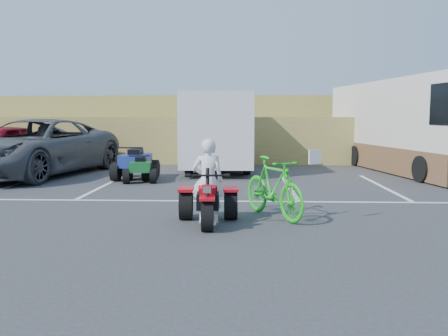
{
  "coord_description": "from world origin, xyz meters",
  "views": [
    {
      "loc": [
        1.37,
        -8.77,
        2.02
      ],
      "look_at": [
        0.99,
        0.59,
        1.0
      ],
      "focal_mm": 38.0,
      "sensor_mm": 36.0,
      "label": 1
    }
  ],
  "objects_px": {
    "rv_motorhome": "(405,132)",
    "quad_atv_blue": "(136,179)",
    "red_trike_atv": "(208,224)",
    "grey_pickup": "(35,147)",
    "quad_atv_green": "(141,182)",
    "rider": "(208,181)",
    "green_dirt_bike": "(273,187)",
    "cargo_trailer": "(219,129)"
  },
  "relations": [
    {
      "from": "rv_motorhome",
      "to": "quad_atv_blue",
      "type": "distance_m",
      "value": 10.06
    },
    {
      "from": "red_trike_atv",
      "to": "grey_pickup",
      "type": "distance_m",
      "value": 9.68
    },
    {
      "from": "quad_atv_blue",
      "to": "quad_atv_green",
      "type": "height_order",
      "value": "quad_atv_blue"
    },
    {
      "from": "quad_atv_blue",
      "to": "quad_atv_green",
      "type": "bearing_deg",
      "value": -62.8
    },
    {
      "from": "rider",
      "to": "grey_pickup",
      "type": "bearing_deg",
      "value": -50.49
    },
    {
      "from": "grey_pickup",
      "to": "quad_atv_green",
      "type": "height_order",
      "value": "grey_pickup"
    },
    {
      "from": "green_dirt_bike",
      "to": "grey_pickup",
      "type": "bearing_deg",
      "value": 110.45
    },
    {
      "from": "grey_pickup",
      "to": "quad_atv_blue",
      "type": "xyz_separation_m",
      "value": [
        3.64,
        -0.74,
        -0.97
      ]
    },
    {
      "from": "green_dirt_bike",
      "to": "rv_motorhome",
      "type": "xyz_separation_m",
      "value": [
        5.44,
        8.62,
        0.82
      ]
    },
    {
      "from": "rider",
      "to": "green_dirt_bike",
      "type": "xyz_separation_m",
      "value": [
        1.27,
        0.52,
        -0.2
      ]
    },
    {
      "from": "grey_pickup",
      "to": "rv_motorhome",
      "type": "distance_m",
      "value": 13.35
    },
    {
      "from": "rv_motorhome",
      "to": "green_dirt_bike",
      "type": "bearing_deg",
      "value": -132.1
    },
    {
      "from": "red_trike_atv",
      "to": "quad_atv_blue",
      "type": "xyz_separation_m",
      "value": [
        -2.82,
        6.4,
        0.0
      ]
    },
    {
      "from": "grey_pickup",
      "to": "cargo_trailer",
      "type": "xyz_separation_m",
      "value": [
        6.21,
        2.11,
        0.56
      ]
    },
    {
      "from": "red_trike_atv",
      "to": "green_dirt_bike",
      "type": "height_order",
      "value": "green_dirt_bike"
    },
    {
      "from": "grey_pickup",
      "to": "rv_motorhome",
      "type": "xyz_separation_m",
      "value": [
        13.17,
        2.14,
        0.46
      ]
    },
    {
      "from": "cargo_trailer",
      "to": "rider",
      "type": "bearing_deg",
      "value": -89.28
    },
    {
      "from": "red_trike_atv",
      "to": "green_dirt_bike",
      "type": "bearing_deg",
      "value": 24.78
    },
    {
      "from": "grey_pickup",
      "to": "quad_atv_green",
      "type": "xyz_separation_m",
      "value": [
        3.94,
        -1.36,
        -0.97
      ]
    },
    {
      "from": "green_dirt_bike",
      "to": "quad_atv_blue",
      "type": "height_order",
      "value": "green_dirt_bike"
    },
    {
      "from": "green_dirt_bike",
      "to": "cargo_trailer",
      "type": "relative_size",
      "value": 0.33
    },
    {
      "from": "quad_atv_green",
      "to": "red_trike_atv",
      "type": "bearing_deg",
      "value": -74.41
    },
    {
      "from": "red_trike_atv",
      "to": "quad_atv_green",
      "type": "distance_m",
      "value": 6.32
    },
    {
      "from": "grey_pickup",
      "to": "cargo_trailer",
      "type": "height_order",
      "value": "cargo_trailer"
    },
    {
      "from": "quad_atv_green",
      "to": "rv_motorhome",
      "type": "bearing_deg",
      "value": 12.79
    },
    {
      "from": "cargo_trailer",
      "to": "quad_atv_green",
      "type": "distance_m",
      "value": 4.42
    },
    {
      "from": "red_trike_atv",
      "to": "quad_atv_blue",
      "type": "relative_size",
      "value": 0.93
    },
    {
      "from": "cargo_trailer",
      "to": "quad_atv_blue",
      "type": "relative_size",
      "value": 3.66
    },
    {
      "from": "green_dirt_bike",
      "to": "quad_atv_blue",
      "type": "distance_m",
      "value": 7.07
    },
    {
      "from": "grey_pickup",
      "to": "quad_atv_green",
      "type": "bearing_deg",
      "value": -7.4
    },
    {
      "from": "grey_pickup",
      "to": "red_trike_atv",
      "type": "bearing_deg",
      "value": -36.25
    },
    {
      "from": "green_dirt_bike",
      "to": "rv_motorhome",
      "type": "relative_size",
      "value": 0.22
    },
    {
      "from": "grey_pickup",
      "to": "rv_motorhome",
      "type": "height_order",
      "value": "rv_motorhome"
    },
    {
      "from": "red_trike_atv",
      "to": "rv_motorhome",
      "type": "height_order",
      "value": "rv_motorhome"
    },
    {
      "from": "green_dirt_bike",
      "to": "rv_motorhome",
      "type": "bearing_deg",
      "value": 28.15
    },
    {
      "from": "quad_atv_blue",
      "to": "quad_atv_green",
      "type": "distance_m",
      "value": 0.68
    },
    {
      "from": "quad_atv_blue",
      "to": "rider",
      "type": "bearing_deg",
      "value": -64.37
    },
    {
      "from": "green_dirt_bike",
      "to": "cargo_trailer",
      "type": "distance_m",
      "value": 8.77
    },
    {
      "from": "rider",
      "to": "quad_atv_blue",
      "type": "distance_m",
      "value": 6.91
    },
    {
      "from": "red_trike_atv",
      "to": "rider",
      "type": "bearing_deg",
      "value": 90.0
    },
    {
      "from": "cargo_trailer",
      "to": "green_dirt_bike",
      "type": "bearing_deg",
      "value": -80.79
    },
    {
      "from": "red_trike_atv",
      "to": "grey_pickup",
      "type": "bearing_deg",
      "value": 128.94
    }
  ]
}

